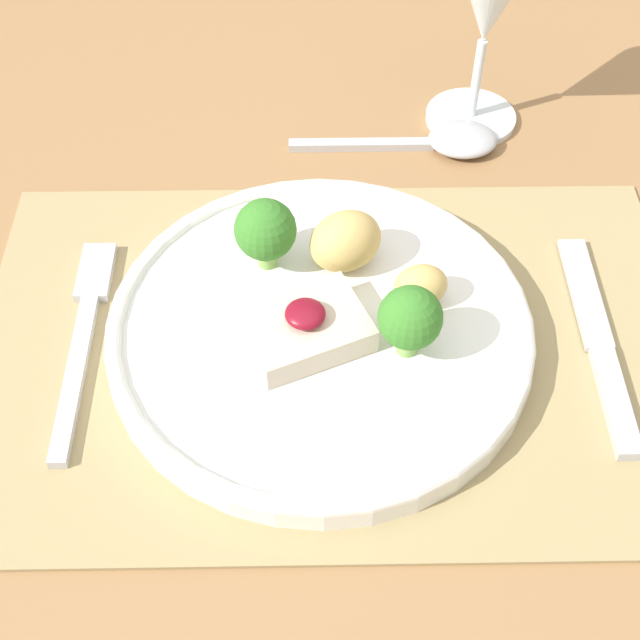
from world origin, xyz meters
TOP-DOWN VIEW (x-y plane):
  - dining_table at (0.00, 0.00)m, footprint 1.30×1.06m
  - placemat at (0.00, 0.00)m, footprint 0.49×0.32m
  - dinner_plate at (-0.01, 0.01)m, footprint 0.29×0.29m
  - fork at (-0.17, 0.01)m, footprint 0.02×0.19m
  - knife at (0.18, -0.01)m, footprint 0.02×0.19m
  - spoon at (0.10, 0.21)m, footprint 0.17×0.05m

SIDE VIEW (x-z plane):
  - dining_table at x=0.00m, z-range 0.29..1.07m
  - placemat at x=0.00m, z-range 0.78..0.78m
  - knife at x=0.18m, z-range 0.78..0.79m
  - fork at x=-0.17m, z-range 0.78..0.79m
  - spoon at x=0.10m, z-range 0.78..0.79m
  - dinner_plate at x=-0.01m, z-range 0.76..0.83m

